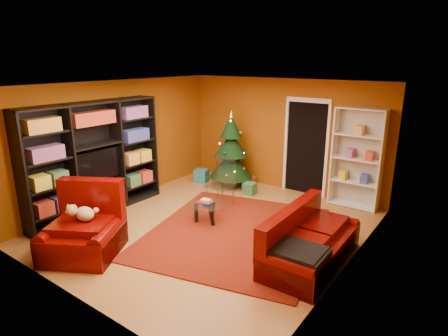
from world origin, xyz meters
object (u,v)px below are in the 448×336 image
Objects in this scene: media_unit at (95,159)px; armchair at (82,228)px; white_bookshelf at (357,159)px; coffee_table at (207,213)px; gift_box_green at (250,188)px; christmas_tree at (231,150)px; gift_box_red at (251,181)px; acrylic_chair at (220,185)px; gift_box_teal at (201,176)px; rug at (235,232)px; dog at (85,214)px; sofa at (312,237)px.

armchair is (1.26, -1.22, -0.66)m from media_unit.
white_bookshelf is 3.28m from coffee_table.
coffee_table reaches higher than gift_box_green.
christmas_tree is 9.04× the size of gift_box_red.
gift_box_green is 1.09m from acrylic_chair.
acrylic_chair reaches higher than coffee_table.
acrylic_chair is at bearing -37.58° from gift_box_teal.
gift_box_teal is (0.43, 2.75, -0.96)m from media_unit.
rug is at bearing -4.05° from coffee_table.
christmas_tree is 4.68× the size of dog.
rug is at bearing 23.95° from armchair.
acrylic_chair is at bearing 43.03° from media_unit.
gift_box_green is 0.66× the size of dog.
media_unit is at bearing -162.89° from rug.
gift_box_green is at bearing -1.60° from gift_box_teal.
gift_box_teal is 1.53× the size of gift_box_red.
gift_box_teal is at bearing -170.19° from white_bookshelf.
christmas_tree is 1.07m from gift_box_green.
rug is 2.61m from armchair.
rug is 1.72× the size of sofa.
dog is at bearing -89.04° from christmas_tree.
white_bookshelf is 5.35× the size of dog.
christmas_tree reaches higher than acrylic_chair.
armchair is at bearing -89.31° from christmas_tree.
acrylic_chair reaches higher than gift_box_teal.
rug is 3.02m from gift_box_teal.
acrylic_chair reaches higher than rug.
gift_box_green is at bearing -162.89° from white_bookshelf.
gift_box_teal reaches higher than rug.
media_unit reaches higher than coffee_table.
white_bookshelf is (2.50, 0.07, 0.94)m from gift_box_red.
gift_box_green is (1.91, 2.71, -0.99)m from media_unit.
white_bookshelf is 1.08× the size of sofa.
white_bookshelf is 2.75m from sofa.
dog is (-0.63, -3.85, 0.55)m from gift_box_green.
media_unit reaches higher than christmas_tree.
sofa is (2.39, -2.01, 0.29)m from gift_box_green.
gift_box_teal reaches higher than gift_box_green.
rug is 2.72m from gift_box_red.
gift_box_red is at bearing 97.44° from acrylic_chair.
gift_box_red is at bearing 43.58° from christmas_tree.
gift_box_teal is at bearing 61.17° from sofa.
media_unit reaches higher than sofa.
christmas_tree reaches higher than gift_box_teal.
armchair is at bearing -78.12° from gift_box_teal.
media_unit is at bearing -112.33° from christmas_tree.
gift_box_teal is 0.42× the size of coffee_table.
sofa is (2.72, -2.60, 0.32)m from gift_box_red.
gift_box_red is at bearing -178.23° from white_bookshelf.
gift_box_teal is at bearing -154.49° from gift_box_red.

